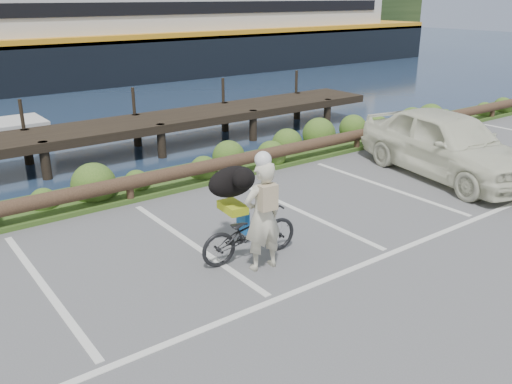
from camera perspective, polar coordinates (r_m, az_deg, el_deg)
ground at (r=8.38m, az=0.25°, el=-10.22°), size 72.00×72.00×0.00m
vegetation_strip at (r=12.62m, az=-14.35°, el=0.07°), size 34.00×1.60×0.10m
log_rail at (r=12.03m, az=-13.03°, el=-1.06°), size 32.00×0.30×0.60m
bicycle at (r=9.12m, az=-0.69°, el=-4.29°), size 1.84×0.78×0.94m
cyclist at (r=8.61m, az=0.71°, el=-2.55°), size 0.71×0.50×1.83m
dog at (r=9.31m, az=-2.52°, el=1.10°), size 0.54×0.97×0.54m
parked_car at (r=14.01m, az=19.47°, el=4.82°), size 2.76×5.08×1.64m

